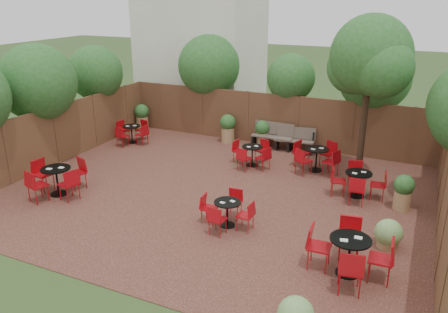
% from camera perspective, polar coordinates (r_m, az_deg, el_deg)
% --- Properties ---
extents(ground, '(80.00, 80.00, 0.00)m').
position_cam_1_polar(ground, '(13.30, -1.16, -4.68)').
color(ground, '#354F23').
rests_on(ground, ground).
extents(courtyard_paving, '(12.00, 10.00, 0.02)m').
position_cam_1_polar(courtyard_paving, '(13.30, -1.16, -4.64)').
color(courtyard_paving, '#3D1C19').
rests_on(courtyard_paving, ground).
extents(fence_back, '(12.00, 0.08, 2.00)m').
position_cam_1_polar(fence_back, '(17.34, 6.05, 4.66)').
color(fence_back, '#4C2A1C').
rests_on(fence_back, ground).
extents(fence_left, '(0.08, 10.00, 2.00)m').
position_cam_1_polar(fence_left, '(16.32, -20.54, 2.50)').
color(fence_left, '#4C2A1C').
rests_on(fence_left, ground).
extents(fence_right, '(0.08, 10.00, 2.00)m').
position_cam_1_polar(fence_right, '(11.80, 26.14, -4.87)').
color(fence_right, '#4C2A1C').
rests_on(fence_right, ground).
extents(neighbour_building, '(5.00, 4.00, 8.00)m').
position_cam_1_polar(neighbour_building, '(21.31, -2.84, 15.79)').
color(neighbour_building, silver).
rests_on(neighbour_building, ground).
extents(overhang_foliage, '(15.88, 10.81, 2.66)m').
position_cam_1_polar(overhang_foliage, '(15.21, -2.00, 9.33)').
color(overhang_foliage, '#20571C').
rests_on(overhang_foliage, ground).
extents(courtyard_tree, '(2.58, 2.48, 5.02)m').
position_cam_1_polar(courtyard_tree, '(14.03, 18.00, 11.47)').
color(courtyard_tree, black).
rests_on(courtyard_tree, courtyard_paving).
extents(park_bench_left, '(1.59, 0.59, 0.97)m').
position_cam_1_polar(park_bench_left, '(17.07, 6.22, 2.72)').
color(park_bench_left, brown).
rests_on(park_bench_left, courtyard_paving).
extents(park_bench_right, '(1.48, 0.61, 0.89)m').
position_cam_1_polar(park_bench_right, '(16.84, 8.97, 2.20)').
color(park_bench_right, brown).
rests_on(park_bench_right, courtyard_paving).
extents(bistro_tables, '(10.89, 7.17, 0.96)m').
position_cam_1_polar(bistro_tables, '(13.10, 1.42, -2.88)').
color(bistro_tables, black).
rests_on(bistro_tables, courtyard_paving).
extents(planters, '(11.29, 4.08, 1.12)m').
position_cam_1_polar(planters, '(16.83, 1.07, 2.85)').
color(planters, '#94734A').
rests_on(planters, courtyard_paving).
extents(low_shrubs, '(2.44, 4.26, 0.73)m').
position_cam_1_polar(low_shrubs, '(9.01, 17.61, -16.29)').
color(low_shrubs, '#94734A').
rests_on(low_shrubs, courtyard_paving).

